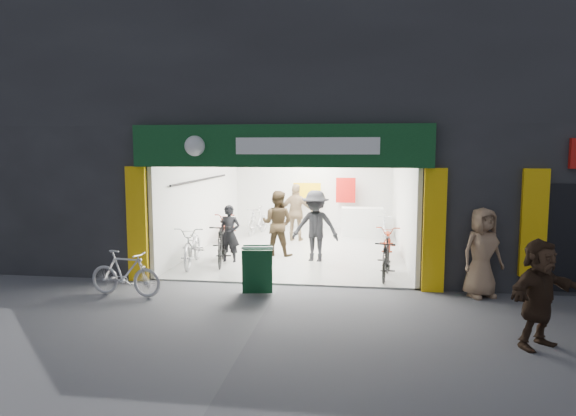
% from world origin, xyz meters
% --- Properties ---
extents(ground, '(60.00, 60.00, 0.00)m').
position_xyz_m(ground, '(0.00, 0.00, 0.00)').
color(ground, '#56565B').
rests_on(ground, ground).
extents(building, '(17.00, 10.27, 8.00)m').
position_xyz_m(building, '(0.91, 4.99, 4.31)').
color(building, '#232326').
rests_on(building, ground).
extents(bike_left_front, '(0.99, 2.10, 1.06)m').
position_xyz_m(bike_left_front, '(-2.50, 1.54, 0.53)').
color(bike_left_front, '#AEAFB3').
rests_on(bike_left_front, ground).
extents(bike_left_midfront, '(0.87, 1.94, 1.13)m').
position_xyz_m(bike_left_midfront, '(-1.80, 1.73, 0.56)').
color(bike_left_midfront, black).
rests_on(bike_left_midfront, ground).
extents(bike_left_midback, '(0.71, 1.83, 0.95)m').
position_xyz_m(bike_left_midback, '(-2.50, 5.05, 0.47)').
color(bike_left_midback, maroon).
rests_on(bike_left_midback, ground).
extents(bike_left_back, '(0.81, 1.73, 1.00)m').
position_xyz_m(bike_left_back, '(-1.80, 6.40, 0.50)').
color(bike_left_back, '#B1B2B6').
rests_on(bike_left_back, ground).
extents(bike_right_front, '(0.66, 1.64, 0.96)m').
position_xyz_m(bike_right_front, '(2.33, 0.85, 0.48)').
color(bike_right_front, black).
rests_on(bike_right_front, ground).
extents(bike_right_mid, '(0.77, 1.84, 0.94)m').
position_xyz_m(bike_right_mid, '(2.50, 3.16, 0.47)').
color(bike_right_mid, '#99270D').
rests_on(bike_right_mid, ground).
extents(bike_right_back, '(0.51, 1.60, 0.95)m').
position_xyz_m(bike_right_back, '(2.50, 5.61, 0.47)').
color(bike_right_back, silver).
rests_on(bike_right_back, ground).
extents(parked_bike, '(1.62, 0.64, 0.95)m').
position_xyz_m(parked_bike, '(-2.99, -1.26, 0.47)').
color(parked_bike, silver).
rests_on(parked_bike, ground).
extents(customer_a, '(0.57, 0.38, 1.54)m').
position_xyz_m(customer_a, '(-1.65, 1.96, 0.77)').
color(customer_a, black).
rests_on(customer_a, ground).
extents(customer_b, '(1.00, 0.84, 1.84)m').
position_xyz_m(customer_b, '(-0.55, 3.01, 0.92)').
color(customer_b, '#362918').
rests_on(customer_b, ground).
extents(customer_c, '(1.31, 0.86, 1.91)m').
position_xyz_m(customer_c, '(0.56, 2.40, 0.95)').
color(customer_c, black).
rests_on(customer_c, ground).
extents(customer_d, '(1.13, 0.53, 1.87)m').
position_xyz_m(customer_d, '(-0.30, 5.29, 0.94)').
color(customer_d, '#836A4C').
rests_on(customer_d, ground).
extents(pedestrian_near, '(1.05, 0.90, 1.82)m').
position_xyz_m(pedestrian_near, '(4.17, -0.30, 0.91)').
color(pedestrian_near, '#917154').
rests_on(pedestrian_near, ground).
extents(pedestrian_far, '(1.53, 1.32, 1.66)m').
position_xyz_m(pedestrian_far, '(4.40, -2.95, 0.83)').
color(pedestrian_far, '#322116').
rests_on(pedestrian_far, ground).
extents(sandwich_board, '(0.72, 0.73, 0.96)m').
position_xyz_m(sandwich_board, '(-0.36, -0.71, 0.53)').
color(sandwich_board, '#0E391D').
rests_on(sandwich_board, ground).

